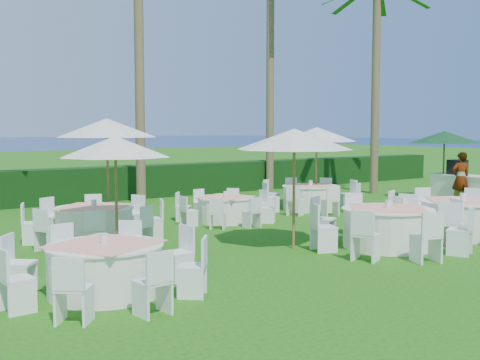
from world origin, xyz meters
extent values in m
plane|color=#1D540E|center=(0.00, 0.00, 0.00)|extent=(120.00, 120.00, 0.00)
cube|color=black|center=(0.00, 12.00, 0.60)|extent=(34.00, 1.00, 1.20)
cylinder|color=white|center=(-5.13, 0.39, 0.38)|extent=(1.77, 1.77, 0.77)
cylinder|color=white|center=(-5.13, 0.39, 0.78)|extent=(1.84, 1.84, 0.03)
cube|color=#FCA384|center=(-5.13, 0.39, 0.80)|extent=(1.93, 1.93, 0.01)
cylinder|color=silver|center=(-5.13, 0.39, 0.89)|extent=(0.12, 0.12, 0.16)
cube|color=white|center=(-3.75, 0.51, 0.46)|extent=(0.47, 0.47, 0.92)
cube|color=white|center=(-4.25, 1.45, 0.46)|extent=(0.60, 0.60, 0.92)
cube|color=white|center=(-5.25, 1.76, 0.46)|extent=(0.47, 0.47, 0.92)
cube|color=white|center=(-6.19, 1.27, 0.46)|extent=(0.60, 0.60, 0.92)
cube|color=white|center=(-6.50, 0.26, 0.46)|extent=(0.47, 0.47, 0.92)
cube|color=white|center=(-6.01, -0.68, 0.46)|extent=(0.60, 0.60, 0.92)
cube|color=white|center=(-5.00, -0.99, 0.46)|extent=(0.47, 0.47, 0.92)
cube|color=white|center=(-4.06, -0.49, 0.46)|extent=(0.60, 0.60, 0.92)
cylinder|color=white|center=(1.37, 0.33, 0.42)|extent=(1.92, 1.92, 0.83)
cylinder|color=white|center=(1.37, 0.33, 0.84)|extent=(2.00, 2.00, 0.03)
cube|color=#FCA384|center=(1.37, 0.33, 0.87)|extent=(2.19, 2.19, 0.01)
cylinder|color=silver|center=(1.37, 0.33, 0.95)|extent=(0.13, 0.13, 0.18)
cube|color=white|center=(2.74, 0.96, 0.50)|extent=(0.62, 0.62, 1.00)
cube|color=white|center=(1.89, 1.74, 0.50)|extent=(0.60, 0.60, 1.00)
cube|color=white|center=(0.74, 1.69, 0.50)|extent=(0.62, 0.62, 1.00)
cube|color=white|center=(-0.04, 0.84, 0.50)|extent=(0.60, 0.60, 1.00)
cube|color=white|center=(0.01, -0.30, 0.50)|extent=(0.62, 0.62, 1.00)
cube|color=white|center=(0.85, -1.08, 0.50)|extent=(0.60, 0.60, 1.00)
cube|color=white|center=(2.00, -1.04, 0.50)|extent=(0.62, 0.62, 1.00)
cube|color=white|center=(2.78, -0.19, 0.50)|extent=(0.60, 0.60, 1.00)
cylinder|color=white|center=(3.85, 0.17, 0.42)|extent=(1.93, 1.93, 0.84)
cylinder|color=white|center=(3.85, 0.17, 0.85)|extent=(2.01, 2.01, 0.03)
cube|color=#FCA384|center=(3.85, 0.17, 0.87)|extent=(2.21, 2.21, 0.01)
cylinder|color=silver|center=(3.85, 0.17, 0.96)|extent=(0.13, 0.13, 0.18)
cube|color=white|center=(5.22, 0.82, 0.50)|extent=(0.63, 0.63, 1.01)
cube|color=white|center=(4.36, 1.59, 0.50)|extent=(0.60, 0.60, 1.01)
cube|color=white|center=(3.20, 1.53, 0.50)|extent=(0.63, 0.63, 1.01)
cube|color=white|center=(2.43, 0.67, 0.50)|extent=(0.60, 0.60, 1.01)
cube|color=white|center=(2.49, -0.48, 0.50)|extent=(0.63, 0.63, 1.01)
cylinder|color=white|center=(-3.57, 4.75, 0.38)|extent=(1.75, 1.75, 0.76)
cylinder|color=white|center=(-3.57, 4.75, 0.77)|extent=(1.82, 1.82, 0.03)
cube|color=#FCA384|center=(-3.57, 4.75, 0.79)|extent=(1.99, 1.99, 0.01)
cylinder|color=silver|center=(-3.57, 4.75, 0.88)|extent=(0.12, 0.12, 0.16)
cube|color=white|center=(-2.32, 5.31, 0.45)|extent=(0.56, 0.56, 0.91)
cube|color=white|center=(-3.08, 6.03, 0.45)|extent=(0.55, 0.55, 0.91)
cube|color=white|center=(-4.12, 6.00, 0.45)|extent=(0.56, 0.56, 0.91)
cube|color=white|center=(-4.84, 5.24, 0.45)|extent=(0.55, 0.55, 0.91)
cube|color=white|center=(-4.81, 4.20, 0.45)|extent=(0.56, 0.56, 0.91)
cube|color=white|center=(-4.05, 3.48, 0.45)|extent=(0.55, 0.55, 0.91)
cube|color=white|center=(-3.01, 3.51, 0.45)|extent=(0.56, 0.56, 0.91)
cube|color=white|center=(-2.29, 4.26, 0.45)|extent=(0.55, 0.55, 0.91)
cylinder|color=white|center=(0.48, 5.35, 0.33)|extent=(1.53, 1.53, 0.66)
cylinder|color=white|center=(0.48, 5.35, 0.67)|extent=(1.59, 1.59, 0.03)
cube|color=#FCA384|center=(0.48, 5.35, 0.70)|extent=(1.63, 1.63, 0.01)
cylinder|color=silver|center=(0.48, 5.35, 0.78)|extent=(0.11, 0.11, 0.14)
cube|color=white|center=(1.67, 5.38, 0.40)|extent=(0.38, 0.38, 0.80)
cube|color=white|center=(1.30, 6.21, 0.40)|extent=(0.53, 0.53, 0.80)
cube|color=white|center=(0.45, 6.54, 0.40)|extent=(0.38, 0.38, 0.80)
cube|color=white|center=(-0.39, 6.17, 0.40)|extent=(0.53, 0.53, 0.80)
cube|color=white|center=(-0.72, 5.31, 0.40)|extent=(0.38, 0.38, 0.80)
cube|color=white|center=(-0.34, 4.48, 0.40)|extent=(0.53, 0.53, 0.80)
cube|color=white|center=(0.51, 4.15, 0.40)|extent=(0.38, 0.38, 0.80)
cube|color=white|center=(1.35, 4.52, 0.40)|extent=(0.53, 0.53, 0.80)
cylinder|color=white|center=(4.05, 5.80, 0.38)|extent=(1.73, 1.73, 0.75)
cylinder|color=white|center=(4.05, 5.80, 0.76)|extent=(1.80, 1.80, 0.03)
cube|color=#FCA384|center=(4.05, 5.80, 0.79)|extent=(1.96, 1.96, 0.01)
cylinder|color=silver|center=(4.05, 5.80, 0.87)|extent=(0.12, 0.12, 0.16)
cube|color=white|center=(5.23, 6.45, 0.45)|extent=(0.57, 0.57, 0.90)
cube|color=white|center=(4.43, 7.10, 0.45)|extent=(0.52, 0.52, 0.90)
cube|color=white|center=(3.40, 6.99, 0.45)|extent=(0.57, 0.57, 0.90)
cube|color=white|center=(2.75, 6.19, 0.45)|extent=(0.52, 0.52, 0.90)
cube|color=white|center=(2.86, 5.16, 0.45)|extent=(0.57, 0.57, 0.90)
cube|color=white|center=(3.66, 4.51, 0.45)|extent=(0.52, 0.52, 0.90)
cube|color=white|center=(4.69, 4.62, 0.45)|extent=(0.57, 0.57, 0.90)
cube|color=white|center=(5.34, 5.42, 0.45)|extent=(0.52, 0.52, 0.90)
cylinder|color=brown|center=(-3.78, 2.98, 1.17)|extent=(0.06, 0.06, 2.35)
cone|color=silver|center=(-3.78, 2.98, 2.23)|extent=(2.30, 2.30, 0.42)
sphere|color=brown|center=(-3.78, 2.98, 2.38)|extent=(0.09, 0.09, 0.09)
cylinder|color=brown|center=(-0.39, 1.41, 1.25)|extent=(0.06, 0.06, 2.49)
cone|color=silver|center=(-0.39, 1.41, 2.37)|extent=(2.48, 2.48, 0.45)
sphere|color=brown|center=(-0.39, 1.41, 2.52)|extent=(0.10, 0.10, 0.10)
cylinder|color=brown|center=(-2.41, 6.66, 1.37)|extent=(0.07, 0.07, 2.74)
cone|color=silver|center=(-2.41, 6.66, 2.61)|extent=(2.73, 2.73, 0.49)
sphere|color=brown|center=(-2.41, 6.66, 2.78)|extent=(0.11, 0.11, 0.11)
cylinder|color=brown|center=(4.39, 5.92, 1.26)|extent=(0.06, 0.06, 2.52)
cone|color=silver|center=(4.39, 5.92, 2.40)|extent=(2.51, 2.51, 0.45)
sphere|color=brown|center=(4.39, 5.92, 2.55)|extent=(0.10, 0.10, 0.10)
cylinder|color=brown|center=(9.73, 5.01, 1.20)|extent=(0.06, 0.06, 2.39)
cone|color=#103C1B|center=(9.73, 5.01, 2.27)|extent=(2.51, 2.51, 0.43)
sphere|color=brown|center=(9.73, 5.01, 2.42)|extent=(0.10, 0.10, 0.10)
cube|color=black|center=(9.64, 4.38, 1.23)|extent=(0.48, 0.58, 0.52)
imported|color=gray|center=(9.01, 3.80, 0.90)|extent=(0.77, 0.66, 1.79)
cylinder|color=brown|center=(0.24, 10.14, 4.93)|extent=(0.32, 0.32, 9.86)
cylinder|color=brown|center=(6.71, 11.30, 4.67)|extent=(0.32, 0.32, 9.34)
cylinder|color=brown|center=(9.35, 7.96, 4.14)|extent=(0.32, 0.32, 8.29)
camera|label=1|loc=(-8.74, -8.39, 2.61)|focal=45.00mm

